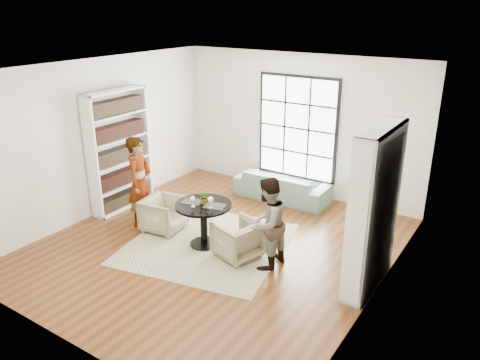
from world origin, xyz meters
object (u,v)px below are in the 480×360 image
Objects in this scene: wine_glass_left at (193,199)px; flower_centerpiece at (204,197)px; person_left at (140,181)px; person_right at (267,224)px; pedestal_table at (204,216)px; wine_glass_right at (211,200)px; armchair_left at (164,214)px; armchair_right at (238,239)px; sofa at (282,186)px.

wine_glass_left is 0.82× the size of flower_centerpiece.
person_left is 2.76m from person_right.
pedestal_table is 0.41m from wine_glass_right.
person_left reaches higher than armchair_left.
pedestal_table is 1.38× the size of armchair_left.
pedestal_table is at bearing 163.88° from wine_glass_right.
armchair_left is 0.47× the size of person_right.
person_left is 9.03× the size of wine_glass_left.
wine_glass_right is at bearing 22.38° from wine_glass_left.
wine_glass_left reaches higher than armchair_right.
wine_glass_left is 0.94× the size of wine_glass_right.
person_right reaches higher than armchair_left.
flower_centerpiece reaches higher than sofa.
wine_glass_left is (0.88, -0.22, 0.59)m from armchair_left.
sofa is at bearing 85.23° from wine_glass_left.
sofa is 2.87× the size of armchair_left.
armchair_right is 0.78m from wine_glass_right.
armchair_right is at bearing -99.74° from armchair_left.
sofa is at bearing 91.22° from wine_glass_right.
flower_centerpiece is at bearing 156.09° from wine_glass_right.
pedestal_table is at bearing -100.66° from armchair_left.
armchair_left is 2.25m from person_right.
flower_centerpiece is (0.00, 0.03, 0.33)m from pedestal_table.
armchair_left is 1.66m from armchair_right.
wine_glass_left is (-0.23, -2.72, 0.61)m from sofa.
armchair_left is at bearing -107.61° from person_left.
wine_glass_left is 0.22m from flower_centerpiece.
pedestal_table is 1.26m from person_right.
armchair_left is 0.76m from person_left.
wine_glass_left is at bearing 84.72° from sofa.
flower_centerpiece is (-0.20, 0.09, -0.03)m from wine_glass_right.
flower_centerpiece reaches higher than armchair_right.
pedestal_table reaches higher than armchair_right.
armchair_right is 0.99m from wine_glass_left.
armchair_right is 3.43× the size of wine_glass_right.
armchair_left is 1.08m from wine_glass_left.
sofa is at bearing 86.77° from flower_centerpiece.
sofa is (0.14, 2.54, -0.26)m from pedestal_table.
flower_centerpiece is at bearing -108.35° from person_left.
wine_glass_left is 0.31m from wine_glass_right.
armchair_left is at bearing 178.84° from flower_centerpiece.
sofa is 1.18× the size of person_left.
wine_glass_right is at bearing -84.29° from person_right.
armchair_right is 3.66× the size of wine_glass_left.
armchair_right is 0.90m from flower_centerpiece.
armchair_left is at bearing -75.12° from armchair_right.
wine_glass_right is (0.20, -0.06, 0.36)m from pedestal_table.
person_left reaches higher than flower_centerpiece.
armchair_right is 0.70m from person_right.
person_right is at bearing -0.42° from pedestal_table.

